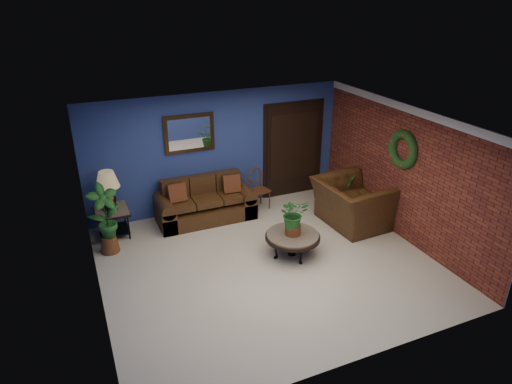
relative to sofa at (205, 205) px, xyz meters
name	(u,v)px	position (x,y,z in m)	size (l,w,h in m)	color
floor	(268,263)	(0.47, -2.07, -0.29)	(5.50, 5.50, 0.00)	beige
wall_back	(218,151)	(0.47, 0.43, 0.96)	(5.50, 0.04, 2.50)	navy
wall_left	(91,231)	(-2.28, -2.07, 0.96)	(0.04, 5.00, 2.50)	navy
wall_right_brick	(404,173)	(3.22, -2.07, 0.96)	(0.04, 5.00, 2.50)	maroon
ceiling	(269,123)	(0.47, -2.07, 2.21)	(5.50, 5.00, 0.02)	white
crown_molding	(412,110)	(3.19, -2.07, 2.14)	(0.03, 5.00, 0.14)	white
wall_mirror	(189,133)	(-0.13, 0.39, 1.43)	(1.02, 0.06, 0.77)	#3D2812
closet_door	(293,150)	(2.22, 0.40, 0.76)	(1.44, 0.06, 2.18)	black
wreath	(403,149)	(3.16, -2.02, 1.41)	(0.72, 0.72, 0.16)	black
sofa	(205,205)	(0.00, 0.00, 0.00)	(1.96, 0.85, 0.88)	#492B14
coffee_table	(293,237)	(1.00, -1.98, 0.07)	(0.97, 0.97, 0.42)	#58524D
end_table	(112,215)	(-1.83, -0.02, 0.15)	(0.63, 0.63, 0.57)	#58524D
table_lamp	(108,186)	(-1.83, -0.02, 0.75)	(0.44, 0.44, 0.73)	#3D2812
side_chair	(257,186)	(1.20, 0.04, 0.21)	(0.45, 0.45, 0.88)	#522A17
armchair	(352,203)	(2.62, -1.41, 0.17)	(1.40, 1.22, 0.91)	#492B14
coffee_plant	(293,215)	(1.00, -1.98, 0.50)	(0.55, 0.50, 0.68)	brown
floor_plant	(346,193)	(2.82, -0.91, 0.14)	(0.41, 0.34, 0.83)	brown
tall_plant	(106,217)	(-1.98, -0.58, 0.41)	(0.65, 0.53, 1.31)	brown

